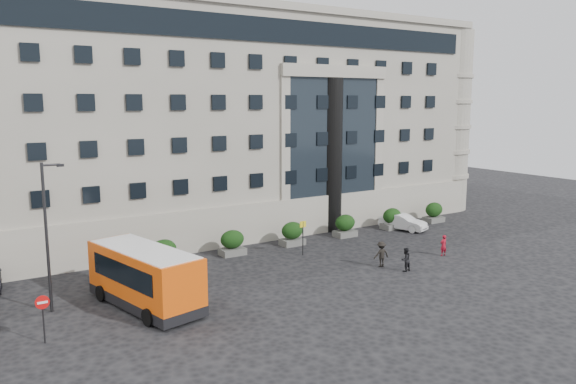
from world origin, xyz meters
The scene contains 18 objects.
ground centered at (0.00, 0.00, 0.00)m, with size 120.00×120.00×0.00m, color black.
civic_building centered at (6.00, 22.00, 9.00)m, with size 44.00×24.00×18.00m, color gray.
entrance_column centered at (12.00, 10.30, 6.50)m, with size 1.80×1.80×13.00m, color black.
hedge_a centered at (-4.00, 7.80, 0.93)m, with size 1.80×1.26×1.84m.
hedge_b centered at (1.20, 7.80, 0.93)m, with size 1.80×1.26×1.84m.
hedge_c centered at (6.40, 7.80, 0.93)m, with size 1.80×1.26×1.84m.
hedge_d centered at (11.60, 7.80, 0.93)m, with size 1.80×1.26×1.84m.
hedge_e centered at (16.80, 7.80, 0.93)m, with size 1.80×1.26×1.84m.
hedge_f centered at (22.00, 7.80, 0.93)m, with size 1.80×1.26×1.84m.
street_lamp centered at (-11.94, 3.00, 4.37)m, with size 1.16×0.18×8.00m.
bus_stop_sign centered at (5.50, 5.00, 1.73)m, with size 0.50×0.08×2.52m.
no_entry_sign centered at (-13.00, -1.04, 1.65)m, with size 0.64×0.16×2.32m.
minibus centered at (-7.51, 1.08, 1.79)m, with size 4.30×8.19×3.25m.
red_truck centered at (-11.98, 14.07, 1.36)m, with size 2.51×5.01×2.65m.
white_taxi centered at (17.34, 7.00, 0.68)m, with size 1.45×4.16×1.37m, color silver.
pedestrian_a centered at (14.00, -0.60, 0.77)m, with size 0.56×0.37×1.54m, color maroon.
pedestrian_b centered at (9.00, -1.87, 0.79)m, with size 0.77×0.60×1.59m, color black.
pedestrian_c centered at (8.37, -0.22, 0.87)m, with size 1.13×0.65×1.74m, color black.
Camera 1 is at (-16.69, -27.77, 11.13)m, focal length 35.00 mm.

